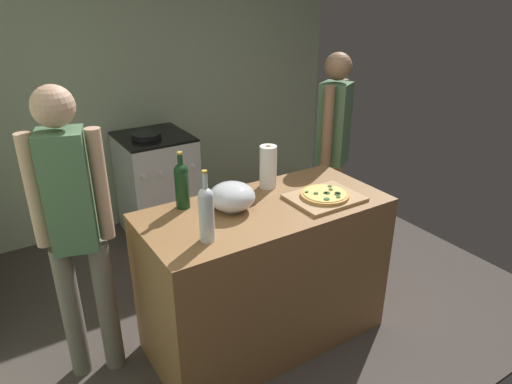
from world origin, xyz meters
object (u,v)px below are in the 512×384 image
mixing_bowl (232,197)px  wine_bottle_green (206,212)px  pizza (325,195)px  person_in_stripes (74,224)px  wine_bottle_dark (182,183)px  person_in_red (332,148)px  stove (157,185)px  paper_towel_roll (268,167)px

mixing_bowl → wine_bottle_green: (-0.27, -0.23, 0.07)m
pizza → person_in_stripes: bearing=162.9°
wine_bottle_dark → person_in_red: bearing=12.7°
wine_bottle_dark → person_in_red: person_in_red is taller
stove → person_in_stripes: size_ratio=0.57×
wine_bottle_dark → stove: 1.58m
mixing_bowl → wine_bottle_green: size_ratio=0.70×
mixing_bowl → person_in_stripes: person_in_stripes is taller
wine_bottle_dark → person_in_red: size_ratio=0.20×
paper_towel_roll → stove: 1.56m
stove → person_in_stripes: bearing=-124.4°
wine_bottle_green → stove: 1.96m
wine_bottle_dark → mixing_bowl: bearing=-39.0°
mixing_bowl → paper_towel_roll: bearing=24.7°
person_in_stripes → paper_towel_roll: bearing=-3.7°
stove → pizza: bearing=-77.9°
wine_bottle_dark → stove: wine_bottle_dark is taller
mixing_bowl → wine_bottle_dark: wine_bottle_dark is taller
pizza → paper_towel_roll: size_ratio=1.06×
person_in_red → paper_towel_roll: bearing=-158.1°
wine_bottle_dark → wine_bottle_green: 0.40m
person_in_red → stove: bearing=132.2°
mixing_bowl → person_in_red: (1.14, 0.48, -0.07)m
pizza → stove: 1.86m
paper_towel_roll → person_in_stripes: 1.14m
person_in_red → mixing_bowl: bearing=-157.3°
stove → person_in_stripes: person_in_stripes is taller
wine_bottle_green → pizza: bearing=3.9°
wine_bottle_dark → stove: (0.36, 1.41, -0.60)m
pizza → paper_towel_roll: 0.39m
pizza → mixing_bowl: size_ratio=1.10×
wine_bottle_green → mixing_bowl: bearing=40.2°
pizza → wine_bottle_green: size_ratio=0.77×
person_in_stripes → pizza: bearing=-17.1°
wine_bottle_green → person_in_stripes: bearing=138.8°
paper_towel_roll → person_in_stripes: size_ratio=0.16×
paper_towel_roll → wine_bottle_green: wine_bottle_green is taller
stove → person_in_stripes: 1.72m
wine_bottle_green → person_in_red: bearing=26.5°
paper_towel_roll → wine_bottle_dark: 0.56m
person_in_stripes → person_in_red: (1.93, 0.25, -0.02)m
pizza → wine_bottle_dark: wine_bottle_dark is taller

